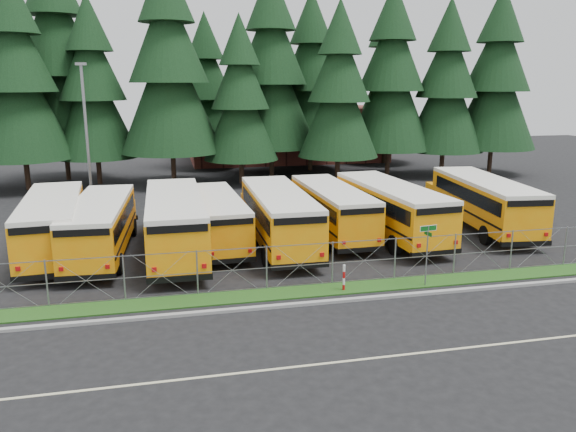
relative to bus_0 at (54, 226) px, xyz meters
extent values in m
plane|color=black|center=(13.96, -6.55, -1.55)|extent=(120.00, 120.00, 0.00)
cube|color=gray|center=(13.96, -9.65, -1.49)|extent=(50.00, 0.25, 0.12)
cube|color=#1A4012|center=(13.96, -8.25, -1.52)|extent=(50.00, 1.40, 0.06)
cube|color=beige|center=(13.96, -14.55, -1.54)|extent=(50.00, 0.12, 0.01)
cube|color=brown|center=(19.96, 33.45, 1.45)|extent=(22.00, 10.00, 6.00)
cylinder|color=gray|center=(16.94, -8.71, -0.15)|extent=(0.06, 0.06, 2.80)
cube|color=#0C5516|center=(16.94, -8.71, 1.13)|extent=(0.80, 0.13, 0.22)
cube|color=white|center=(16.94, -8.71, 1.13)|extent=(0.84, 0.13, 0.26)
cube|color=#0C5516|center=(16.94, -8.71, 0.89)|extent=(0.10, 0.55, 0.18)
cylinder|color=#B20C0C|center=(13.20, -8.48, -0.95)|extent=(0.11, 0.11, 1.20)
cylinder|color=gray|center=(0.81, 9.97, 3.45)|extent=(0.20, 0.20, 10.00)
cube|color=gray|center=(0.81, 9.97, 8.50)|extent=(0.70, 0.35, 0.18)
camera|label=1|loc=(5.77, -30.46, 7.37)|focal=35.00mm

